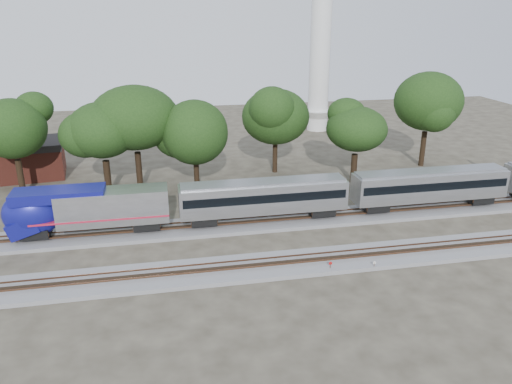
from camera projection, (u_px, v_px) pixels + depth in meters
ground at (249, 250)px, 50.20m from camera, size 160.00×160.00×0.00m
track_far at (240, 224)px, 55.66m from camera, size 160.00×5.00×0.73m
track_near at (257, 267)px, 46.45m from camera, size 160.00×5.00×0.73m
train at (431, 184)px, 58.72m from camera, size 96.43×3.33×4.91m
switch_stand_red at (330, 265)px, 45.81m from camera, size 0.33×0.06×1.04m
switch_stand_white at (374, 265)px, 46.13m from camera, size 0.29×0.05×0.90m
switch_lever at (329, 267)px, 46.56m from camera, size 0.53×0.35×0.30m
brick_building at (24, 159)px, 71.25m from camera, size 11.63×8.87×5.19m
tree_1 at (12, 129)px, 62.17m from camera, size 8.90×8.90×12.55m
tree_2 at (102, 130)px, 62.04m from camera, size 8.78×8.78×12.39m
tree_3 at (135, 118)px, 63.27m from camera, size 9.98×9.98×14.08m
tree_4 at (195, 132)px, 63.27m from camera, size 8.21×8.21×11.57m
tree_5 at (276, 117)px, 71.34m from camera, size 8.44×8.44×11.89m
tree_6 at (357, 129)px, 66.97m from camera, size 7.77×7.77×10.95m
tree_7 at (428, 101)px, 73.77m from camera, size 10.09×10.09×14.23m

